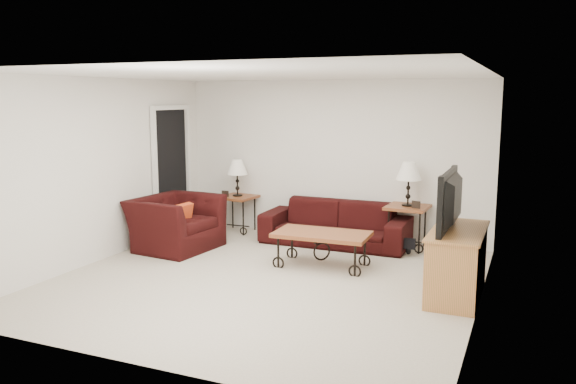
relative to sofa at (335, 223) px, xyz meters
The scene contains 20 objects.
ground 2.06m from the sofa, 96.28° to the right, with size 5.00×5.00×0.00m, color beige.
wall_back 1.06m from the sofa, 114.84° to the left, with size 5.00×0.02×2.50m, color white.
wall_front 4.62m from the sofa, 92.81° to the right, with size 5.00×0.02×2.50m, color white.
wall_left 3.51m from the sofa, 143.42° to the right, with size 0.02×5.00×2.50m, color white.
wall_right 3.18m from the sofa, 41.57° to the right, with size 0.02×5.00×2.50m, color white.
ceiling 2.98m from the sofa, 96.28° to the right, with size 5.00×5.00×0.00m, color white.
doorway 2.80m from the sofa, behind, with size 0.08×0.94×2.04m, color black.
sofa is the anchor object (origin of this frame).
side_table_left 1.78m from the sofa, behind, with size 0.56×0.56×0.61m, color brown.
side_table_right 1.08m from the sofa, ahead, with size 0.59×0.59×0.65m, color brown.
lamp_left 1.88m from the sofa, behind, with size 0.34×0.34×0.61m, color black, non-canonical shape.
lamp_right 1.26m from the sofa, ahead, with size 0.37×0.37×0.65m, color black, non-canonical shape.
photo_frame_left 1.95m from the sofa, behind, with size 0.12×0.02×0.10m, color black.
photo_frame_right 1.27m from the sofa, ahead, with size 0.13×0.02×0.11m, color black.
coffee_table 1.22m from the sofa, 79.90° to the right, with size 1.24×0.67×0.47m, color brown.
armchair 2.40m from the sofa, 150.90° to the right, with size 1.20×1.05×0.78m, color black.
throw_pillow 2.30m from the sofa, 147.99° to the right, with size 0.35×0.09×0.35m, color red.
tv_stand 2.62m from the sofa, 39.89° to the right, with size 0.53×1.28×0.77m, color #C37848.
television 2.71m from the sofa, 40.18° to the right, with size 1.15×0.15×0.66m, color black.
backpack 1.17m from the sofa, ahead, with size 0.36×0.28×0.47m, color black.
Camera 1 is at (2.94, -6.23, 2.24)m, focal length 36.15 mm.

